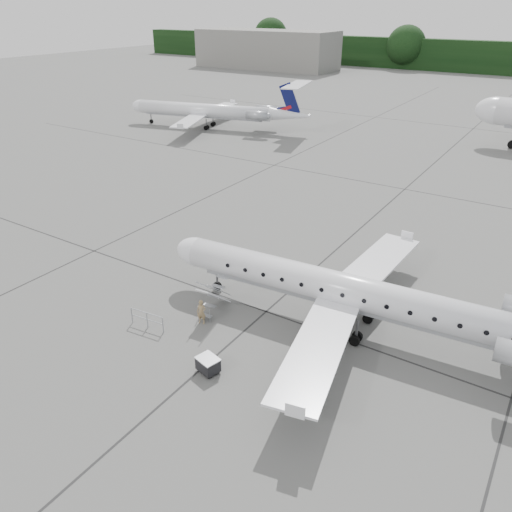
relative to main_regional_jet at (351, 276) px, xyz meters
The scene contains 8 objects.
ground 5.12m from the main_regional_jet, 109.78° to the right, with size 320.00×320.00×0.00m, color slate.
terminal_building 128.06m from the main_regional_jet, 123.84° to the left, with size 40.00×14.00×10.00m, color slate.
main_regional_jet is the anchor object (origin of this frame).
airstair 8.23m from the main_regional_jet, 159.17° to the right, with size 0.85×2.47×2.10m, color white, non-canonical shape.
passenger 8.79m from the main_regional_jet, 150.06° to the right, with size 0.55×0.36×1.51m, color #937950.
safety_railing 11.81m from the main_regional_jet, 147.07° to the right, with size 2.20×0.08×1.00m, color #93979C, non-canonical shape.
baggage_cart 9.06m from the main_regional_jet, 120.09° to the right, with size 1.05×0.85×0.91m, color black, non-canonical shape.
bg_regional_left 53.33m from the main_regional_jet, 136.95° to the left, with size 26.48×19.07×6.95m, color white, non-canonical shape.
Camera 1 is at (9.80, -19.18, 16.70)m, focal length 35.00 mm.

